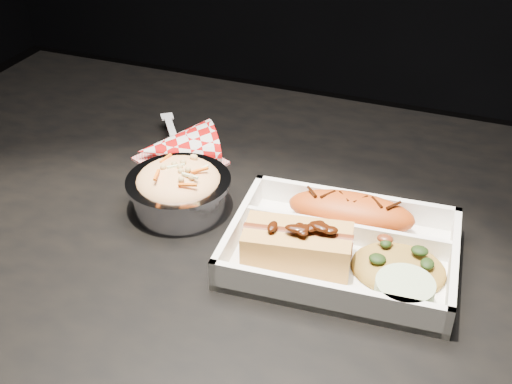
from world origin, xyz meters
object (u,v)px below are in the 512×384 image
foil_coleslaw_cup (179,187)px  napkin_fork (177,147)px  dining_table (248,288)px  fried_pastry (351,212)px  hotdog (297,243)px  food_tray (341,252)px

foil_coleslaw_cup → napkin_fork: size_ratio=0.82×
dining_table → foil_coleslaw_cup: bearing=172.4°
fried_pastry → foil_coleslaw_cup: (-0.21, -0.03, 0.00)m
hotdog → foil_coleslaw_cup: (-0.17, 0.05, -0.00)m
foil_coleslaw_cup → napkin_fork: 0.13m
napkin_fork → dining_table: bearing=15.2°
food_tray → foil_coleslaw_cup: foil_coleslaw_cup is taller
napkin_fork → foil_coleslaw_cup: bearing=-7.6°
dining_table → foil_coleslaw_cup: size_ratio=9.24×
food_tray → hotdog: hotdog is taller
food_tray → napkin_fork: napkin_fork is taller
dining_table → fried_pastry: (0.11, 0.04, 0.12)m
hotdog → fried_pastry: bearing=55.5°
fried_pastry → hotdog: 0.09m
food_tray → fried_pastry: fried_pastry is taller
fried_pastry → hotdog: bearing=-114.6°
hotdog → dining_table: bearing=141.7°
dining_table → hotdog: size_ratio=9.52×
food_tray → fried_pastry: bearing=90.0°
dining_table → food_tray: (0.12, -0.01, 0.10)m
dining_table → hotdog: (0.07, -0.04, 0.12)m
foil_coleslaw_cup → hotdog: bearing=-17.3°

